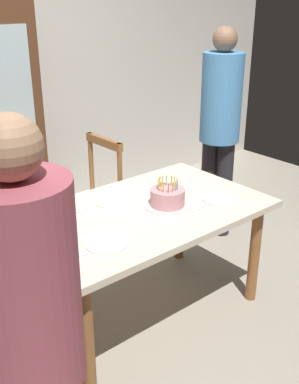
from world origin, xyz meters
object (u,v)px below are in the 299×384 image
object	(u,v)px
birthday_cake	(167,198)
person_celebrant	(32,338)
dining_table	(143,224)
plate_far_side	(113,201)
chair_spindle_back	(88,205)
plate_near_guest	(220,200)
person_guest	(220,123)
plate_near_celebrant	(106,244)

from	to	relation	value
birthday_cake	person_celebrant	size ratio (longest dim) A/B	0.17
dining_table	person_celebrant	xyz separation A→B (m)	(-1.13, -0.84, 0.30)
birthday_cake	plate_far_side	size ratio (longest dim) A/B	1.27
birthday_cake	chair_spindle_back	xyz separation A→B (m)	(-0.04, 0.84, -0.33)
dining_table	plate_near_guest	bearing A→B (deg)	-24.57
birthday_cake	person_guest	size ratio (longest dim) A/B	0.16
plate_near_guest	person_guest	distance (m)	1.03
plate_near_guest	chair_spindle_back	world-z (taller)	chair_spindle_back
dining_table	plate_near_celebrant	world-z (taller)	plate_near_celebrant
chair_spindle_back	plate_near_celebrant	bearing A→B (deg)	-117.63
plate_near_guest	person_guest	size ratio (longest dim) A/B	0.13
plate_near_celebrant	chair_spindle_back	world-z (taller)	chair_spindle_back
chair_spindle_back	person_celebrant	xyz separation A→B (m)	(-1.23, -1.62, 0.48)
plate_near_celebrant	person_guest	bearing A→B (deg)	23.10
birthday_cake	person_celebrant	world-z (taller)	person_celebrant
person_celebrant	plate_near_guest	bearing A→B (deg)	21.88
plate_near_guest	chair_spindle_back	bearing A→B (deg)	109.46
plate_far_side	person_guest	bearing A→B (deg)	12.07
plate_near_celebrant	plate_near_guest	bearing A→B (deg)	0.00
birthday_cake	plate_near_guest	xyz separation A→B (m)	(0.31, -0.14, -0.05)
plate_near_celebrant	person_celebrant	distance (m)	0.98
chair_spindle_back	dining_table	bearing A→B (deg)	-97.49
dining_table	person_celebrant	size ratio (longest dim) A/B	0.91
dining_table	plate_far_side	xyz separation A→B (m)	(-0.07, 0.21, 0.10)
birthday_cake	chair_spindle_back	world-z (taller)	chair_spindle_back
dining_table	chair_spindle_back	distance (m)	0.81
dining_table	birthday_cake	world-z (taller)	birthday_cake
plate_far_side	plate_near_guest	xyz separation A→B (m)	(0.52, -0.41, 0.00)
plate_near_celebrant	plate_far_side	size ratio (longest dim) A/B	1.00
dining_table	plate_near_celebrant	size ratio (longest dim) A/B	6.82
plate_near_celebrant	plate_near_guest	world-z (taller)	same
plate_near_guest	person_guest	xyz separation A→B (m)	(0.73, 0.68, 0.23)
plate_near_celebrant	plate_far_side	distance (m)	0.53
birthday_cake	chair_spindle_back	size ratio (longest dim) A/B	0.29
birthday_cake	plate_near_celebrant	world-z (taller)	birthday_cake
plate_near_celebrant	person_celebrant	xyz separation A→B (m)	(-0.72, -0.63, 0.20)
plate_near_guest	person_celebrant	size ratio (longest dim) A/B	0.13
plate_near_guest	plate_near_celebrant	bearing A→B (deg)	180.00
dining_table	plate_far_side	distance (m)	0.24
birthday_cake	dining_table	bearing A→B (deg)	156.09
plate_near_celebrant	plate_near_guest	size ratio (longest dim) A/B	1.00
birthday_cake	plate_near_guest	bearing A→B (deg)	-24.86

